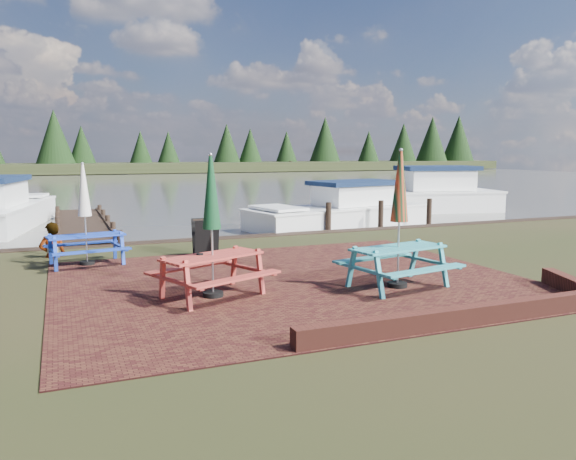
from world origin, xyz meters
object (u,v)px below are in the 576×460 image
(chalkboard, at_px, (205,238))
(boat_near, at_px, (341,213))
(picnic_table_blue, at_px, (86,230))
(person, at_px, (51,223))
(jetty, at_px, (83,224))
(picnic_table_red, at_px, (212,248))
(boat_far, at_px, (422,197))
(picnic_table_teal, at_px, (399,240))

(chalkboard, xyz_separation_m, boat_near, (6.21, 4.80, -0.13))
(picnic_table_blue, xyz_separation_m, person, (-0.73, 1.35, 0.04))
(jetty, height_order, person, person)
(picnic_table_red, xyz_separation_m, boat_far, (12.98, 12.00, -0.39))
(chalkboard, distance_m, boat_near, 7.85)
(picnic_table_red, distance_m, boat_near, 11.11)
(picnic_table_red, height_order, boat_near, picnic_table_red)
(person, bearing_deg, picnic_table_blue, 112.37)
(picnic_table_blue, distance_m, chalkboard, 2.75)
(picnic_table_blue, height_order, jetty, picnic_table_blue)
(chalkboard, distance_m, jetty, 7.50)
(boat_far, bearing_deg, boat_near, 131.21)
(person, bearing_deg, jetty, -105.50)
(jetty, relative_size, person, 5.36)
(boat_near, distance_m, person, 10.26)
(picnic_table_blue, height_order, chalkboard, picnic_table_blue)
(picnic_table_red, height_order, boat_far, picnic_table_red)
(picnic_table_teal, relative_size, boat_far, 0.33)
(boat_far, bearing_deg, jetty, 105.99)
(picnic_table_teal, relative_size, person, 1.53)
(jetty, relative_size, boat_far, 1.17)
(jetty, height_order, boat_near, boat_near)
(picnic_table_teal, distance_m, picnic_table_red, 3.47)
(person, bearing_deg, chalkboard, 151.56)
(boat_far, distance_m, person, 17.05)
(picnic_table_red, xyz_separation_m, jetty, (-1.74, 10.84, -0.77))
(chalkboard, bearing_deg, person, 161.35)
(jetty, bearing_deg, chalkboard, -70.12)
(picnic_table_teal, distance_m, picnic_table_blue, 6.98)
(picnic_table_blue, distance_m, boat_far, 16.98)
(chalkboard, bearing_deg, boat_far, 37.52)
(boat_near, bearing_deg, person, 98.17)
(picnic_table_teal, xyz_separation_m, person, (-6.07, 5.84, -0.06))
(jetty, bearing_deg, boat_far, 4.51)
(jetty, bearing_deg, picnic_table_blue, -91.50)
(picnic_table_blue, xyz_separation_m, boat_near, (8.94, 4.73, -0.45))
(chalkboard, relative_size, boat_far, 0.12)
(picnic_table_red, relative_size, jetty, 0.28)
(chalkboard, height_order, jetty, chalkboard)
(jetty, xyz_separation_m, boat_far, (14.72, 1.16, 0.37))
(chalkboard, xyz_separation_m, boat_far, (12.18, 8.21, 0.00))
(boat_far, bearing_deg, person, 124.96)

